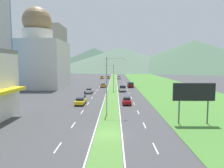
{
  "coord_description": "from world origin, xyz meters",
  "views": [
    {
      "loc": [
        0.9,
        -24.55,
        8.71
      ],
      "look_at": [
        0.04,
        30.89,
        3.26
      ],
      "focal_mm": 32.62,
      "sensor_mm": 36.0,
      "label": 1
    }
  ],
  "objects_px": {
    "street_lamp_near": "(109,82)",
    "car_4": "(119,78)",
    "street_lamp_mid": "(112,76)",
    "car_2": "(103,85)",
    "car_5": "(108,77)",
    "billboard_roadside": "(194,94)",
    "car_1": "(80,101)",
    "motorcycle_rider": "(85,95)",
    "car_6": "(89,91)",
    "pickup_truck_0": "(131,85)",
    "pickup_truck_1": "(122,88)",
    "car_7": "(127,101)",
    "car_0": "(102,77)"
  },
  "relations": [
    {
      "from": "car_4",
      "to": "pickup_truck_0",
      "type": "distance_m",
      "value": 43.52
    },
    {
      "from": "car_4",
      "to": "motorcycle_rider",
      "type": "xyz_separation_m",
      "value": [
        -10.31,
        -66.94,
        -0.04
      ]
    },
    {
      "from": "car_4",
      "to": "pickup_truck_0",
      "type": "bearing_deg",
      "value": 4.51
    },
    {
      "from": "street_lamp_mid",
      "to": "car_6",
      "type": "bearing_deg",
      "value": -154.37
    },
    {
      "from": "billboard_roadside",
      "to": "car_1",
      "type": "relative_size",
      "value": 1.37
    },
    {
      "from": "street_lamp_near",
      "to": "car_7",
      "type": "xyz_separation_m",
      "value": [
        3.58,
        9.05,
        -4.93
      ]
    },
    {
      "from": "pickup_truck_1",
      "to": "motorcycle_rider",
      "type": "xyz_separation_m",
      "value": [
        -10.27,
        -12.37,
        -0.24
      ]
    },
    {
      "from": "street_lamp_near",
      "to": "motorcycle_rider",
      "type": "distance_m",
      "value": 19.85
    },
    {
      "from": "street_lamp_near",
      "to": "car_5",
      "type": "relative_size",
      "value": 2.12
    },
    {
      "from": "car_7",
      "to": "car_2",
      "type": "bearing_deg",
      "value": -167.88
    },
    {
      "from": "car_4",
      "to": "street_lamp_mid",
      "type": "bearing_deg",
      "value": -3.31
    },
    {
      "from": "street_lamp_mid",
      "to": "pickup_truck_1",
      "type": "bearing_deg",
      "value": 23.86
    },
    {
      "from": "pickup_truck_1",
      "to": "car_4",
      "type": "bearing_deg",
      "value": 179.96
    },
    {
      "from": "car_6",
      "to": "pickup_truck_0",
      "type": "relative_size",
      "value": 0.79
    },
    {
      "from": "street_lamp_near",
      "to": "car_4",
      "type": "distance_m",
      "value": 85.1
    },
    {
      "from": "billboard_roadside",
      "to": "car_6",
      "type": "bearing_deg",
      "value": 121.5
    },
    {
      "from": "street_lamp_near",
      "to": "billboard_roadside",
      "type": "distance_m",
      "value": 13.62
    },
    {
      "from": "car_1",
      "to": "car_7",
      "type": "height_order",
      "value": "car_7"
    },
    {
      "from": "street_lamp_mid",
      "to": "car_2",
      "type": "distance_m",
      "value": 13.88
    },
    {
      "from": "car_0",
      "to": "car_2",
      "type": "xyz_separation_m",
      "value": [
        3.4,
        -44.74,
        0.01
      ]
    },
    {
      "from": "car_6",
      "to": "pickup_truck_0",
      "type": "xyz_separation_m",
      "value": [
        13.53,
        15.9,
        0.23
      ]
    },
    {
      "from": "motorcycle_rider",
      "to": "car_1",
      "type": "bearing_deg",
      "value": -177.16
    },
    {
      "from": "car_6",
      "to": "pickup_truck_1",
      "type": "xyz_separation_m",
      "value": [
        10.07,
        4.71,
        0.23
      ]
    },
    {
      "from": "car_1",
      "to": "street_lamp_near",
      "type": "bearing_deg",
      "value": -143.1
    },
    {
      "from": "street_lamp_mid",
      "to": "car_2",
      "type": "bearing_deg",
      "value": 105.88
    },
    {
      "from": "street_lamp_near",
      "to": "car_4",
      "type": "height_order",
      "value": "street_lamp_near"
    },
    {
      "from": "car_4",
      "to": "motorcycle_rider",
      "type": "distance_m",
      "value": 67.73
    },
    {
      "from": "billboard_roadside",
      "to": "car_4",
      "type": "xyz_separation_m",
      "value": [
        -8.96,
        90.39,
        -3.71
      ]
    },
    {
      "from": "car_0",
      "to": "pickup_truck_0",
      "type": "relative_size",
      "value": 0.8
    },
    {
      "from": "street_lamp_near",
      "to": "street_lamp_mid",
      "type": "distance_m",
      "value": 28.91
    },
    {
      "from": "car_2",
      "to": "street_lamp_near",
      "type": "bearing_deg",
      "value": -175.3
    },
    {
      "from": "street_lamp_mid",
      "to": "car_7",
      "type": "bearing_deg",
      "value": -80.35
    },
    {
      "from": "billboard_roadside",
      "to": "pickup_truck_1",
      "type": "xyz_separation_m",
      "value": [
        -8.99,
        35.82,
        -3.51
      ]
    },
    {
      "from": "car_5",
      "to": "pickup_truck_1",
      "type": "bearing_deg",
      "value": -173.58
    },
    {
      "from": "street_lamp_mid",
      "to": "car_6",
      "type": "relative_size",
      "value": 1.97
    },
    {
      "from": "street_lamp_mid",
      "to": "car_0",
      "type": "distance_m",
      "value": 58.06
    },
    {
      "from": "car_0",
      "to": "car_5",
      "type": "height_order",
      "value": "car_5"
    },
    {
      "from": "car_2",
      "to": "motorcycle_rider",
      "type": "distance_m",
      "value": 23.95
    },
    {
      "from": "car_1",
      "to": "car_5",
      "type": "xyz_separation_m",
      "value": [
        3.25,
        79.95,
        0.01
      ]
    },
    {
      "from": "street_lamp_mid",
      "to": "car_0",
      "type": "height_order",
      "value": "street_lamp_mid"
    },
    {
      "from": "car_0",
      "to": "car_6",
      "type": "distance_m",
      "value": 60.78
    },
    {
      "from": "car_0",
      "to": "car_2",
      "type": "distance_m",
      "value": 44.87
    },
    {
      "from": "car_5",
      "to": "pickup_truck_0",
      "type": "distance_m",
      "value": 48.02
    },
    {
      "from": "car_1",
      "to": "car_4",
      "type": "relative_size",
      "value": 1.01
    },
    {
      "from": "car_0",
      "to": "pickup_truck_1",
      "type": "distance_m",
      "value": 57.0
    },
    {
      "from": "car_6",
      "to": "car_7",
      "type": "bearing_deg",
      "value": -148.25
    },
    {
      "from": "car_7",
      "to": "motorcycle_rider",
      "type": "relative_size",
      "value": 2.03
    },
    {
      "from": "car_2",
      "to": "car_0",
      "type": "bearing_deg",
      "value": 4.35
    },
    {
      "from": "car_4",
      "to": "car_5",
      "type": "bearing_deg",
      "value": -118.56
    },
    {
      "from": "car_2",
      "to": "pickup_truck_1",
      "type": "relative_size",
      "value": 0.78
    }
  ]
}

